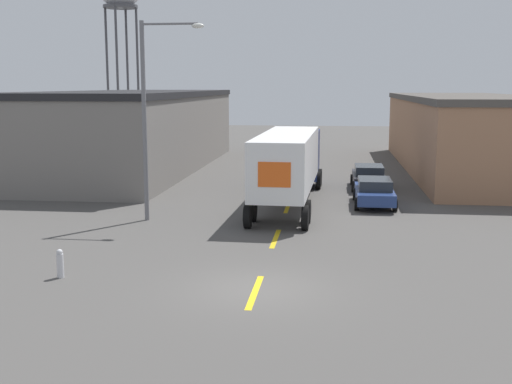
{
  "coord_description": "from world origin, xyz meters",
  "views": [
    {
      "loc": [
        2.25,
        -18.58,
        6.12
      ],
      "look_at": [
        -0.81,
        6.66,
        1.87
      ],
      "focal_mm": 45.0,
      "sensor_mm": 36.0,
      "label": 1
    }
  ],
  "objects_px": {
    "street_lamp": "(151,107)",
    "fire_hydrant": "(60,263)",
    "parked_car_right_mid": "(374,191)",
    "semi_truck": "(290,159)",
    "parked_car_right_far": "(369,176)"
  },
  "relations": [
    {
      "from": "semi_truck",
      "to": "parked_car_right_mid",
      "type": "bearing_deg",
      "value": -1.72
    },
    {
      "from": "parked_car_right_mid",
      "to": "parked_car_right_far",
      "type": "height_order",
      "value": "same"
    },
    {
      "from": "parked_car_right_mid",
      "to": "street_lamp",
      "type": "relative_size",
      "value": 0.52
    },
    {
      "from": "parked_car_right_mid",
      "to": "parked_car_right_far",
      "type": "bearing_deg",
      "value": 90.0
    },
    {
      "from": "semi_truck",
      "to": "fire_hydrant",
      "type": "height_order",
      "value": "semi_truck"
    },
    {
      "from": "parked_car_right_mid",
      "to": "parked_car_right_far",
      "type": "distance_m",
      "value": 5.53
    },
    {
      "from": "semi_truck",
      "to": "parked_car_right_mid",
      "type": "distance_m",
      "value": 4.62
    },
    {
      "from": "parked_car_right_far",
      "to": "street_lamp",
      "type": "distance_m",
      "value": 15.23
    },
    {
      "from": "street_lamp",
      "to": "fire_hydrant",
      "type": "xyz_separation_m",
      "value": [
        -0.52,
        -9.04,
        -4.68
      ]
    },
    {
      "from": "parked_car_right_far",
      "to": "fire_hydrant",
      "type": "bearing_deg",
      "value": -119.02
    },
    {
      "from": "semi_truck",
      "to": "parked_car_right_far",
      "type": "bearing_deg",
      "value": 52.08
    },
    {
      "from": "semi_truck",
      "to": "parked_car_right_mid",
      "type": "height_order",
      "value": "semi_truck"
    },
    {
      "from": "street_lamp",
      "to": "parked_car_right_mid",
      "type": "bearing_deg",
      "value": 25.28
    },
    {
      "from": "parked_car_right_mid",
      "to": "street_lamp",
      "type": "bearing_deg",
      "value": -154.72
    },
    {
      "from": "parked_car_right_mid",
      "to": "fire_hydrant",
      "type": "bearing_deg",
      "value": -127.8
    }
  ]
}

